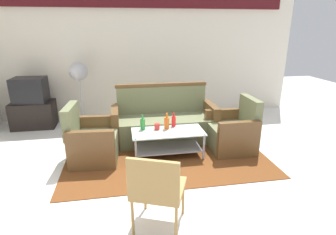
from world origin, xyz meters
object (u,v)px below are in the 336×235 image
at_px(coffee_table, 168,139).
at_px(wicker_chair, 157,187).
at_px(armchair_right, 232,132).
at_px(bottle_orange, 167,123).
at_px(pedestal_fan, 79,75).
at_px(couch, 164,123).
at_px(cup, 157,127).
at_px(armchair_left, 92,142).
at_px(bottle_green, 143,124).
at_px(television, 30,90).
at_px(bottle_red, 174,121).
at_px(tv_stand, 34,115).

xyz_separation_m(coffee_table, wicker_chair, (-0.39, -1.65, 0.22)).
height_order(armchair_right, wicker_chair, armchair_right).
xyz_separation_m(bottle_orange, pedestal_fan, (-1.48, 1.68, 0.51)).
height_order(couch, armchair_right, couch).
bearing_deg(cup, bottle_orange, 4.06).
relative_size(couch, armchair_left, 2.12).
relative_size(armchair_right, coffee_table, 0.77).
height_order(bottle_green, pedestal_fan, pedestal_fan).
distance_m(bottle_green, television, 2.61).
height_order(bottle_red, cup, bottle_red).
relative_size(couch, television, 2.89).
relative_size(couch, bottle_green, 7.41).
relative_size(armchair_left, television, 1.37).
bearing_deg(coffee_table, armchair_left, 178.54).
xyz_separation_m(armchair_left, bottle_orange, (1.14, 0.04, 0.22)).
bearing_deg(cup, bottle_red, 20.43).
bearing_deg(television, bottle_red, 151.80).
relative_size(bottle_orange, cup, 2.56).
relative_size(bottle_orange, pedestal_fan, 0.20).
relative_size(coffee_table, bottle_orange, 4.30).
bearing_deg(television, wicker_chair, 124.12).
distance_m(couch, television, 2.72).
bearing_deg(couch, armchair_left, 26.86).
distance_m(couch, coffee_table, 0.63).
height_order(couch, pedestal_fan, pedestal_fan).
relative_size(coffee_table, cup, 11.00).
distance_m(bottle_red, pedestal_fan, 2.32).
xyz_separation_m(cup, wicker_chair, (-0.24, -1.71, 0.03)).
bearing_deg(bottle_green, coffee_table, -14.74).
xyz_separation_m(bottle_red, cup, (-0.28, -0.11, -0.04)).
bearing_deg(tv_stand, bottle_orange, -34.10).
height_order(bottle_orange, bottle_red, bottle_orange).
bearing_deg(armchair_left, bottle_red, 100.38).
relative_size(coffee_table, bottle_red, 4.78).
bearing_deg(pedestal_fan, bottle_orange, -48.73).
bearing_deg(bottle_red, couch, 100.36).
bearing_deg(bottle_green, pedestal_fan, 123.84).
distance_m(bottle_orange, cup, 0.16).
height_order(bottle_orange, television, television).
bearing_deg(armchair_left, bottle_orange, 96.34).
xyz_separation_m(armchair_left, bottle_red, (1.27, 0.14, 0.21)).
height_order(coffee_table, bottle_red, bottle_red).
height_order(bottle_red, television, television).
xyz_separation_m(couch, armchair_right, (1.04, -0.60, -0.03)).
bearing_deg(armchair_left, tv_stand, -138.39).
bearing_deg(wicker_chair, television, 142.96).
distance_m(couch, armchair_right, 1.20).
xyz_separation_m(bottle_green, cup, (0.22, -0.04, -0.04)).
distance_m(coffee_table, bottle_green, 0.45).
xyz_separation_m(cup, pedestal_fan, (-1.33, 1.69, 0.55)).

